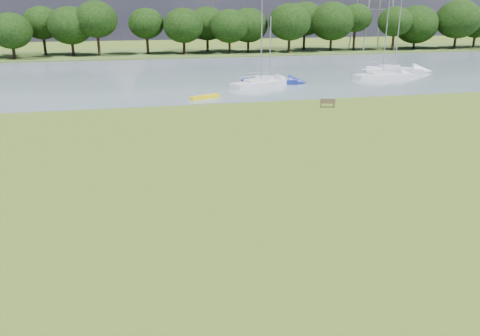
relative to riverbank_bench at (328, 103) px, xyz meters
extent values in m
plane|color=olive|center=(-12.34, -18.04, -0.42)|extent=(220.00, 220.00, 0.00)
cube|color=slate|center=(-12.34, 23.96, -0.42)|extent=(220.00, 40.00, 0.10)
cube|color=#4C6626|center=(-12.34, 53.96, -0.42)|extent=(220.00, 20.00, 0.40)
cube|color=brown|center=(-0.55, 0.23, -0.21)|extent=(0.19, 0.41, 0.42)
cube|color=brown|center=(0.58, -0.11, -0.21)|extent=(0.19, 0.41, 0.42)
cube|color=brown|center=(0.02, 0.06, 0.00)|extent=(1.42, 0.78, 0.05)
cube|color=brown|center=(-0.03, -0.12, 0.21)|extent=(1.32, 0.43, 0.41)
cube|color=yellow|center=(-10.32, 6.59, -0.21)|extent=(3.17, 1.95, 0.31)
cylinder|color=black|center=(-35.34, 49.96, 1.52)|extent=(0.46, 0.46, 3.48)
ellipsoid|color=black|center=(-35.34, 49.96, 5.77)|extent=(6.38, 6.38, 5.42)
cylinder|color=black|center=(-28.34, 49.96, 1.65)|extent=(0.46, 0.46, 3.74)
ellipsoid|color=black|center=(-28.34, 49.96, 6.22)|extent=(7.29, 7.29, 6.20)
cylinder|color=black|center=(-21.34, 49.96, 1.26)|extent=(0.46, 0.46, 2.95)
ellipsoid|color=black|center=(-21.34, 49.96, 4.86)|extent=(8.20, 8.20, 6.97)
cylinder|color=black|center=(-14.34, 49.96, 1.39)|extent=(0.46, 0.46, 3.22)
ellipsoid|color=black|center=(-14.34, 49.96, 5.32)|extent=(6.38, 6.38, 5.42)
cylinder|color=black|center=(-7.34, 49.96, 1.52)|extent=(0.46, 0.46, 3.48)
ellipsoid|color=black|center=(-7.34, 49.96, 5.77)|extent=(7.29, 7.29, 6.20)
cylinder|color=black|center=(-0.34, 49.96, 1.65)|extent=(0.46, 0.46, 3.74)
ellipsoid|color=black|center=(-0.34, 49.96, 6.22)|extent=(8.20, 8.20, 6.97)
cylinder|color=black|center=(6.66, 49.96, 1.26)|extent=(0.46, 0.46, 2.95)
ellipsoid|color=black|center=(6.66, 49.96, 4.86)|extent=(6.38, 6.38, 5.42)
cylinder|color=black|center=(13.66, 49.96, 1.39)|extent=(0.46, 0.46, 3.22)
ellipsoid|color=black|center=(13.66, 49.96, 5.32)|extent=(7.29, 7.29, 6.20)
cylinder|color=black|center=(20.66, 49.96, 1.52)|extent=(0.46, 0.46, 3.48)
ellipsoid|color=black|center=(20.66, 49.96, 5.77)|extent=(8.20, 8.20, 6.97)
cylinder|color=black|center=(27.66, 49.96, 1.65)|extent=(0.46, 0.46, 3.74)
ellipsoid|color=black|center=(27.66, 49.96, 6.22)|extent=(6.38, 6.38, 5.42)
cylinder|color=black|center=(34.66, 49.96, 1.26)|extent=(0.46, 0.46, 2.95)
ellipsoid|color=black|center=(34.66, 49.96, 4.86)|extent=(7.29, 7.29, 6.20)
cylinder|color=black|center=(41.66, 49.96, 1.39)|extent=(0.46, 0.46, 3.22)
ellipsoid|color=black|center=(41.66, 49.96, 5.32)|extent=(8.20, 8.20, 6.97)
cylinder|color=black|center=(48.66, 49.96, 1.52)|extent=(0.46, 0.46, 3.48)
ellipsoid|color=black|center=(48.66, 49.96, 5.77)|extent=(6.38, 6.38, 5.42)
cylinder|color=black|center=(55.66, 49.96, 1.65)|extent=(0.46, 0.46, 3.74)
cube|color=silver|center=(18.73, 20.45, 0.02)|extent=(7.77, 5.09, 0.78)
cube|color=silver|center=(18.18, 20.70, 0.50)|extent=(3.11, 2.62, 0.50)
cylinder|color=#A5A8AD|center=(18.73, 20.45, 4.91)|extent=(0.13, 0.13, 9.44)
cube|color=navy|center=(-1.31, 14.37, 0.01)|extent=(6.88, 3.82, 0.76)
cube|color=silver|center=(-1.81, 14.53, 0.47)|extent=(2.66, 2.11, 0.49)
cylinder|color=#A5A8AD|center=(-1.31, 14.37, 3.73)|extent=(0.13, 0.13, 7.12)
cube|color=silver|center=(-2.83, 12.73, 0.01)|extent=(7.65, 4.64, 0.77)
cube|color=silver|center=(-3.38, 12.51, 0.48)|extent=(3.01, 2.47, 0.50)
cylinder|color=#A5A8AD|center=(-2.83, 12.73, 4.90)|extent=(0.13, 0.13, 9.44)
cube|color=silver|center=(14.04, 15.42, -0.01)|extent=(7.39, 2.54, 0.73)
cube|color=silver|center=(13.46, 15.38, 0.44)|extent=(2.65, 1.77, 0.47)
cylinder|color=#A5A8AD|center=(14.04, 15.42, 4.67)|extent=(0.13, 0.13, 9.03)
camera|label=1|loc=(-17.32, -39.47, 8.48)|focal=35.00mm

